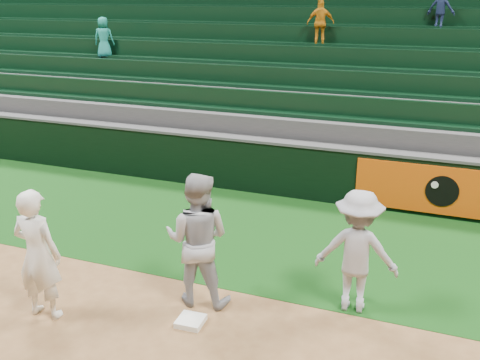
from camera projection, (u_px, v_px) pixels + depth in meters
name	position (u px, v px, depth m)	size (l,w,h in m)	color
ground	(174.00, 315.00, 7.59)	(70.00, 70.00, 0.00)	brown
foul_grass	(247.00, 232.00, 10.23)	(36.00, 4.20, 0.01)	#0D350E
first_base	(191.00, 321.00, 7.38)	(0.36, 0.36, 0.08)	white
first_baseman	(38.00, 254.00, 7.30)	(0.69, 0.45, 1.90)	white
baserunner	(198.00, 239.00, 7.63)	(0.97, 0.75, 1.99)	#A3A4AD
base_coach	(357.00, 251.00, 7.47)	(1.17, 0.67, 1.80)	#A5A6B2
field_wall	(283.00, 168.00, 11.95)	(36.00, 0.45, 1.25)	black
stadium_seating	(322.00, 93.00, 14.93)	(36.00, 5.95, 4.85)	#363638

